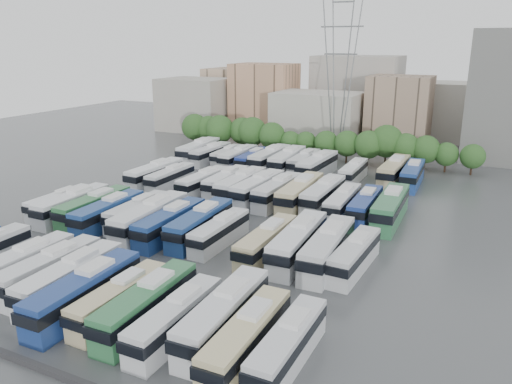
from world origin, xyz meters
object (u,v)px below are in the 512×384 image
at_px(bus_r2_s8, 278,191).
at_px(bus_r3_s6, 287,160).
at_px(bus_r2_s11, 342,203).
at_px(bus_r3_s2, 227,155).
at_px(bus_r0_s9, 147,304).
at_px(bus_r3_s4, 253,159).
at_px(bus_r2_s13, 390,207).
at_px(bus_r0_s8, 120,298).
at_px(bus_r1_s6, 170,223).
at_px(bus_r1_s0, 60,202).
at_px(bus_r1_s4, 138,212).
at_px(bus_r1_s8, 220,232).
at_px(bus_r2_s6, 241,185).
at_px(bus_r0_s11, 224,315).
at_px(bus_r0_s6, 71,278).
at_px(bus_r1_s12, 328,248).
at_px(apartment_tower, 505,97).
at_px(bus_r3_s13, 412,174).
at_px(electricity_pylon, 340,66).
at_px(bus_r0_s12, 247,337).
at_px(bus_r1_s1, 73,205).
at_px(bus_r2_s10, 323,195).
at_px(bus_r1_s7, 200,224).
at_px(bus_r2_s2, 170,177).
at_px(bus_r1_s5, 150,218).
at_px(bus_r2_s1, 155,174).
at_px(bus_r2_s7, 258,188).
at_px(bus_r3_s12, 394,171).
at_px(bus_r1_s13, 354,255).
at_px(bus_r0_s10, 176,319).
at_px(bus_r0_s4, 21,266).
at_px(bus_r0_s13, 288,345).
at_px(bus_r2_s12, 365,206).
at_px(bus_r2_s4, 203,182).
at_px(bus_r3_s3, 238,157).
at_px(bus_r2_s5, 226,182).
at_px(bus_r3_s10, 353,172).
at_px(bus_r3_s0, 199,150).
at_px(bus_r0_s5, 50,269).
at_px(bus_r3_s5, 270,158).
at_px(bus_r0_s7, 85,292).
at_px(bus_r1_s3, 108,212).
at_px(bus_r1_s10, 267,242).

relative_size(bus_r2_s8, bus_r3_s6, 0.93).
relative_size(bus_r2_s11, bus_r3_s2, 1.08).
distance_m(bus_r0_s9, bus_r3_s4, 56.10).
bearing_deg(bus_r2_s13, bus_r0_s9, -112.69).
relative_size(bus_r0_s8, bus_r2_s13, 0.81).
bearing_deg(bus_r1_s6, bus_r1_s0, 177.72).
bearing_deg(bus_r1_s4, bus_r2_s11, 32.46).
height_order(bus_r1_s8, bus_r2_s6, bus_r2_s6).
bearing_deg(bus_r0_s11, bus_r3_s4, 112.11).
height_order(bus_r0_s6, bus_r1_s12, bus_r1_s12).
bearing_deg(apartment_tower, bus_r3_s13, -114.94).
distance_m(electricity_pylon, bus_r0_s12, 78.36).
distance_m(bus_r1_s1, bus_r2_s11, 37.69).
bearing_deg(bus_r2_s10, bus_r1_s1, -146.26).
bearing_deg(bus_r1_s12, bus_r1_s7, 176.24).
relative_size(bus_r2_s2, bus_r2_s11, 0.96).
xyz_separation_m(bus_r2_s8, bus_r3_s6, (-6.27, 18.91, 0.14)).
height_order(bus_r1_s5, bus_r2_s1, bus_r1_s5).
bearing_deg(bus_r1_s8, bus_r2_s7, 101.56).
distance_m(bus_r3_s2, bus_r3_s12, 32.89).
xyz_separation_m(bus_r1_s13, bus_r2_s6, (-23.06, 17.85, 0.25)).
bearing_deg(bus_r0_s10, bus_r0_s4, 175.98).
bearing_deg(bus_r0_s13, bus_r2_s12, 95.06).
distance_m(apartment_tower, bus_r1_s4, 76.67).
distance_m(bus_r1_s0, bus_r2_s4, 21.85).
xyz_separation_m(apartment_tower, bus_r3_s3, (-45.56, -28.33, -11.13)).
xyz_separation_m(bus_r1_s0, bus_r2_s5, (16.21, 19.34, 0.17)).
bearing_deg(apartment_tower, bus_r0_s10, -105.17).
xyz_separation_m(bus_r0_s4, bus_r3_s10, (19.91, 52.28, -0.13)).
bearing_deg(bus_r0_s13, bus_r2_s11, 100.26).
xyz_separation_m(bus_r0_s4, bus_r3_s2, (-6.48, 54.37, -0.21)).
distance_m(bus_r0_s9, bus_r1_s8, 18.29).
distance_m(electricity_pylon, bus_r2_s7, 41.90).
bearing_deg(bus_r0_s9, bus_r2_s5, 107.80).
relative_size(bus_r0_s13, bus_r2_s4, 0.92).
distance_m(bus_r2_s12, bus_r3_s0, 44.40).
height_order(bus_r2_s2, bus_r3_s13, bus_r3_s13).
relative_size(bus_r1_s5, bus_r3_s4, 1.18).
height_order(bus_r1_s4, bus_r1_s12, bus_r1_s12).
height_order(bus_r2_s2, bus_r2_s5, bus_r2_s5).
bearing_deg(bus_r1_s6, bus_r0_s5, -101.81).
bearing_deg(bus_r3_s5, electricity_pylon, 70.85).
relative_size(bus_r2_s7, bus_r3_s3, 1.08).
bearing_deg(bus_r3_s0, bus_r1_s7, -60.20).
relative_size(bus_r1_s1, bus_r1_s4, 1.07).
height_order(bus_r0_s7, bus_r3_s6, bus_r3_s6).
relative_size(bus_r1_s3, bus_r1_s10, 1.03).
xyz_separation_m(bus_r0_s11, bus_r1_s4, (-23.41, 18.02, -0.18)).
bearing_deg(bus_r3_s5, bus_r1_s13, -52.90).
height_order(bus_r0_s10, bus_r3_s0, bus_r3_s0).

